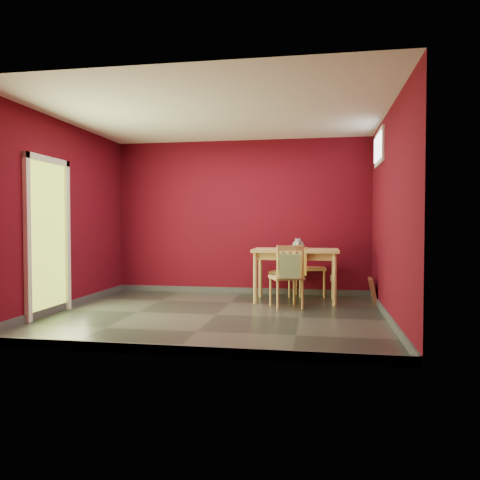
% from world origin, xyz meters
% --- Properties ---
extents(ground, '(4.50, 4.50, 0.00)m').
position_xyz_m(ground, '(0.00, 0.00, 0.00)').
color(ground, '#2D342D').
rests_on(ground, ground).
extents(room_shell, '(4.50, 4.50, 4.50)m').
position_xyz_m(room_shell, '(0.00, 0.00, 0.05)').
color(room_shell, '#540815').
rests_on(room_shell, ground).
extents(doorway, '(0.06, 1.01, 2.13)m').
position_xyz_m(doorway, '(-2.23, -0.40, 1.12)').
color(doorway, '#B7D838').
rests_on(doorway, ground).
extents(window, '(0.05, 0.90, 0.50)m').
position_xyz_m(window, '(2.23, 1.00, 2.35)').
color(window, white).
rests_on(window, room_shell).
extents(outlet_plate, '(0.08, 0.02, 0.12)m').
position_xyz_m(outlet_plate, '(1.60, 1.99, 0.30)').
color(outlet_plate, silver).
rests_on(outlet_plate, room_shell).
extents(dining_table, '(1.34, 0.78, 0.83)m').
position_xyz_m(dining_table, '(1.00, 1.28, 0.73)').
color(dining_table, tan).
rests_on(dining_table, ground).
extents(table_runner, '(0.37, 0.77, 0.39)m').
position_xyz_m(table_runner, '(1.00, 1.15, 0.77)').
color(table_runner, gold).
rests_on(table_runner, dining_table).
extents(chair_far_left, '(0.49, 0.49, 0.84)m').
position_xyz_m(chair_far_left, '(0.78, 1.90, 0.43)').
color(chair_far_left, tan).
rests_on(chair_far_left, ground).
extents(chair_far_right, '(0.49, 0.49, 0.99)m').
position_xyz_m(chair_far_right, '(1.24, 1.94, 0.50)').
color(chair_far_right, tan).
rests_on(chair_far_right, ground).
extents(chair_near, '(0.56, 0.56, 0.93)m').
position_xyz_m(chair_near, '(0.91, 0.67, 0.47)').
color(chair_near, tan).
rests_on(chair_near, ground).
extents(tote_bag, '(0.29, 0.18, 0.41)m').
position_xyz_m(tote_bag, '(0.96, 0.46, 0.64)').
color(tote_bag, '#849F65').
rests_on(tote_bag, chair_near).
extents(cat, '(0.31, 0.42, 0.19)m').
position_xyz_m(cat, '(1.04, 1.27, 0.93)').
color(cat, slate).
rests_on(cat, table_runner).
extents(picture_frame, '(0.14, 0.40, 0.40)m').
position_xyz_m(picture_frame, '(2.19, 1.27, 0.20)').
color(picture_frame, brown).
rests_on(picture_frame, ground).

